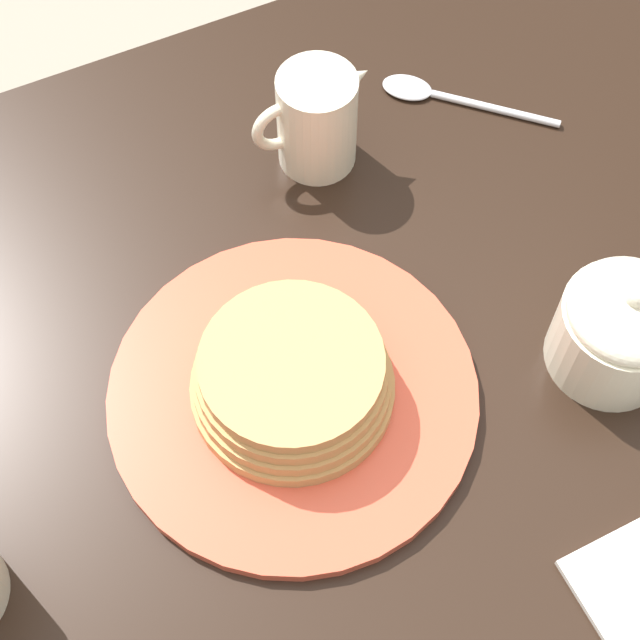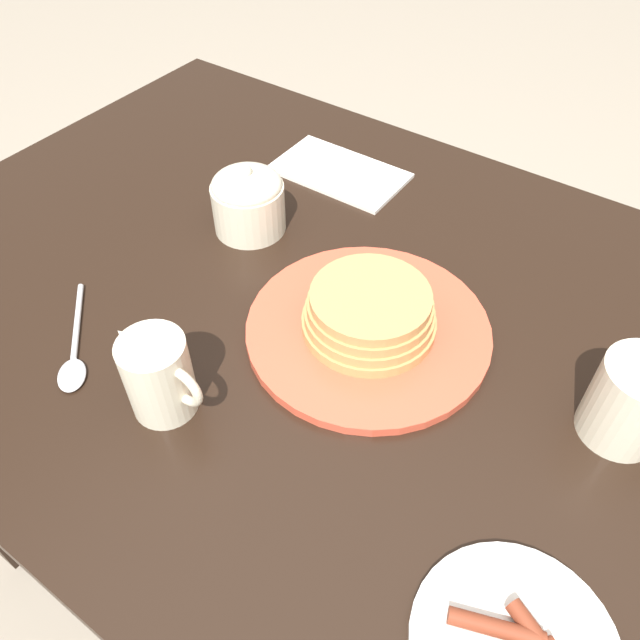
{
  "view_description": "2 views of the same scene",
  "coord_description": "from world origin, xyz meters",
  "px_view_note": "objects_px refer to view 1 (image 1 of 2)",
  "views": [
    {
      "loc": [
        0.17,
        0.29,
        1.42
      ],
      "look_at": [
        0.01,
        -0.05,
        0.77
      ],
      "focal_mm": 55.0,
      "sensor_mm": 36.0,
      "label": 1
    },
    {
      "loc": [
        0.28,
        -0.44,
        1.28
      ],
      "look_at": [
        0.01,
        -0.05,
        0.77
      ],
      "focal_mm": 35.0,
      "sensor_mm": 36.0,
      "label": 2
    }
  ],
  "objects_px": {
    "creamer_pitcher": "(317,118)",
    "spoon": "(436,94)",
    "pancake_plate": "(293,386)",
    "sugar_bowl": "(621,328)"
  },
  "relations": [
    {
      "from": "creamer_pitcher",
      "to": "spoon",
      "type": "xyz_separation_m",
      "value": [
        -0.13,
        -0.01,
        -0.05
      ]
    },
    {
      "from": "creamer_pitcher",
      "to": "sugar_bowl",
      "type": "distance_m",
      "value": 0.3
    },
    {
      "from": "sugar_bowl",
      "to": "spoon",
      "type": "distance_m",
      "value": 0.3
    },
    {
      "from": "pancake_plate",
      "to": "spoon",
      "type": "xyz_separation_m",
      "value": [
        -0.25,
        -0.22,
        -0.02
      ]
    },
    {
      "from": "spoon",
      "to": "creamer_pitcher",
      "type": "bearing_deg",
      "value": 6.62
    },
    {
      "from": "creamer_pitcher",
      "to": "spoon",
      "type": "bearing_deg",
      "value": -173.38
    },
    {
      "from": "creamer_pitcher",
      "to": "spoon",
      "type": "distance_m",
      "value": 0.14
    },
    {
      "from": "sugar_bowl",
      "to": "spoon",
      "type": "height_order",
      "value": "sugar_bowl"
    },
    {
      "from": "creamer_pitcher",
      "to": "pancake_plate",
      "type": "bearing_deg",
      "value": 59.8
    },
    {
      "from": "pancake_plate",
      "to": "creamer_pitcher",
      "type": "xyz_separation_m",
      "value": [
        -0.12,
        -0.21,
        0.03
      ]
    }
  ]
}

